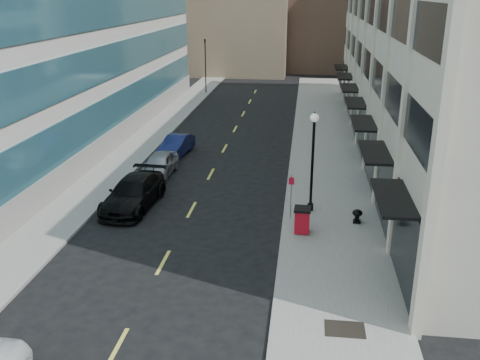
% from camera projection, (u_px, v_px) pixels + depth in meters
% --- Properties ---
extents(sidewalk_right, '(5.00, 80.00, 0.15)m').
position_uv_depth(sidewalk_right, '(328.00, 178.00, 33.75)').
color(sidewalk_right, gray).
rests_on(sidewalk_right, ground).
extents(sidewalk_left, '(3.00, 80.00, 0.15)m').
position_uv_depth(sidewalk_left, '(114.00, 169.00, 35.37)').
color(sidewalk_left, gray).
rests_on(sidewalk_left, ground).
extents(building_right, '(15.30, 46.50, 18.25)m').
position_uv_depth(building_right, '(472.00, 25.00, 36.19)').
color(building_right, beige).
rests_on(building_right, ground).
extents(building_left, '(16.14, 46.00, 20.00)m').
position_uv_depth(building_left, '(13.00, 8.00, 39.68)').
color(building_left, beige).
rests_on(building_left, ground).
extents(skyline_stone, '(10.00, 14.00, 20.00)m').
position_uv_depth(skyline_stone, '(400.00, 0.00, 72.19)').
color(skyline_stone, beige).
rests_on(skyline_stone, ground).
extents(grate_far, '(1.40, 1.00, 0.01)m').
position_uv_depth(grate_far, '(345.00, 329.00, 18.57)').
color(grate_far, black).
rests_on(grate_far, sidewalk_right).
extents(road_centerline, '(0.15, 68.20, 0.01)m').
position_uv_depth(road_centerline, '(202.00, 190.00, 31.84)').
color(road_centerline, '#D8CC4C').
rests_on(road_centerline, ground).
extents(traffic_signal, '(0.66, 0.66, 6.98)m').
position_uv_depth(traffic_signal, '(205.00, 43.00, 59.53)').
color(traffic_signal, black).
rests_on(traffic_signal, ground).
extents(car_black_pickup, '(2.69, 5.80, 1.64)m').
position_uv_depth(car_black_pickup, '(134.00, 193.00, 29.13)').
color(car_black_pickup, black).
rests_on(car_black_pickup, ground).
extents(car_silver_sedan, '(1.86, 4.35, 1.47)m').
position_uv_depth(car_silver_sedan, '(159.00, 165.00, 34.14)').
color(car_silver_sedan, '#A0A1A8').
rests_on(car_silver_sedan, ground).
extents(car_blue_sedan, '(2.01, 4.40, 1.40)m').
position_uv_depth(car_blue_sedan, '(176.00, 145.00, 38.47)').
color(car_blue_sedan, '#141C4D').
rests_on(car_blue_sedan, ground).
extents(trash_bin, '(0.83, 0.91, 1.30)m').
position_uv_depth(trash_bin, '(302.00, 219.00, 25.74)').
color(trash_bin, '#B00B1A').
rests_on(trash_bin, sidewalk_right).
extents(lamppost, '(0.45, 0.45, 5.39)m').
position_uv_depth(lamppost, '(313.00, 153.00, 27.55)').
color(lamppost, black).
rests_on(lamppost, sidewalk_right).
extents(sign_post, '(0.27, 0.06, 2.35)m').
position_uv_depth(sign_post, '(291.00, 190.00, 27.18)').
color(sign_post, slate).
rests_on(sign_post, sidewalk_right).
extents(urn_planter, '(0.51, 0.51, 0.70)m').
position_uv_depth(urn_planter, '(357.00, 215.00, 26.93)').
color(urn_planter, black).
rests_on(urn_planter, sidewalk_right).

